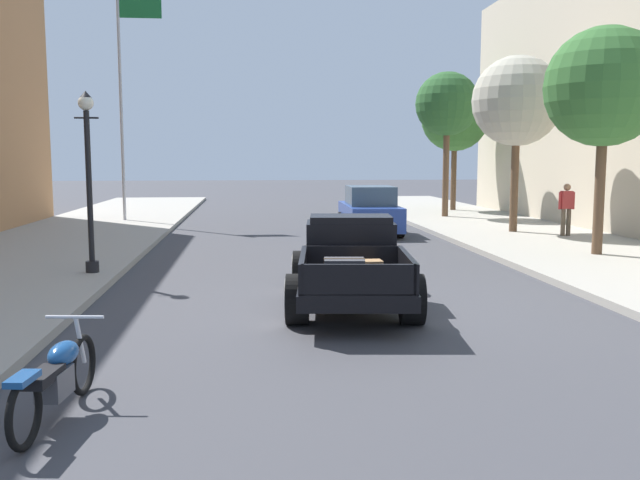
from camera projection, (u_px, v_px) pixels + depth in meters
name	position (u px, v px, depth m)	size (l,w,h in m)	color
ground_plane	(346.00, 306.00, 12.11)	(140.00, 140.00, 0.00)	#3D3D42
hotrod_truck_black	(350.00, 262.00, 12.24)	(2.51, 5.05, 1.58)	black
motorcycle_parked	(56.00, 376.00, 6.79)	(0.62, 2.11, 0.93)	black
car_background_blue	(370.00, 212.00, 23.55)	(1.95, 4.34, 1.65)	#284293
pedestrian_sidewalk_right	(566.00, 206.00, 21.60)	(0.53, 0.22, 1.65)	brown
street_lamp_near	(88.00, 168.00, 14.48)	(0.50, 0.32, 3.85)	black
flagpole	(126.00, 77.00, 26.69)	(1.74, 0.16, 9.16)	#B2B2B7
street_tree_nearest	(605.00, 88.00, 17.07)	(2.98, 2.98, 5.72)	brown
street_tree_second	(517.00, 102.00, 22.47)	(2.96, 2.96, 5.80)	brown
street_tree_third	(447.00, 105.00, 28.45)	(2.65, 2.65, 6.02)	brown
street_tree_farthest	(455.00, 118.00, 32.10)	(3.16, 3.16, 5.94)	brown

